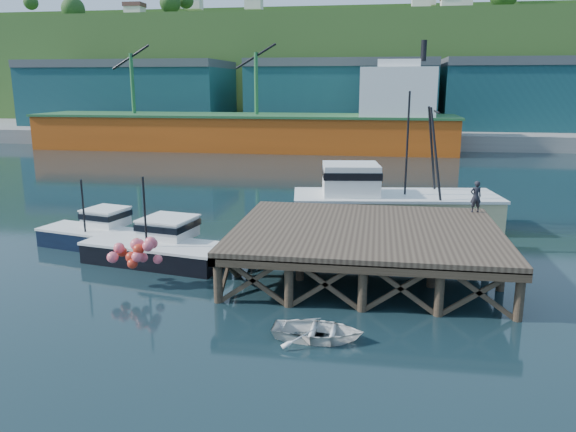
% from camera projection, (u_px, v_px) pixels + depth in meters
% --- Properties ---
extents(ground, '(300.00, 300.00, 0.00)m').
position_uv_depth(ground, '(250.00, 266.00, 26.96)').
color(ground, black).
rests_on(ground, ground).
extents(wharf, '(12.00, 10.00, 2.62)m').
position_uv_depth(wharf, '(366.00, 232.00, 25.48)').
color(wharf, brown).
rests_on(wharf, ground).
extents(far_quay, '(160.00, 40.00, 2.00)m').
position_uv_depth(far_quay, '(343.00, 130.00, 94.00)').
color(far_quay, gray).
rests_on(far_quay, ground).
extents(warehouse_left, '(32.00, 16.00, 9.00)m').
position_uv_depth(warehouse_left, '(131.00, 96.00, 93.32)').
color(warehouse_left, '#184D50').
rests_on(warehouse_left, far_quay).
extents(warehouse_mid, '(28.00, 16.00, 9.00)m').
position_uv_depth(warehouse_mid, '(342.00, 97.00, 87.94)').
color(warehouse_mid, '#184D50').
rests_on(warehouse_mid, far_quay).
extents(warehouse_right, '(30.00, 16.00, 9.00)m').
position_uv_depth(warehouse_right, '(544.00, 98.00, 83.32)').
color(warehouse_right, '#184D50').
rests_on(warehouse_right, far_quay).
extents(cargo_ship, '(55.50, 10.00, 13.75)m').
position_uv_depth(cargo_ship, '(268.00, 125.00, 73.63)').
color(cargo_ship, '#C64E12').
rests_on(cargo_ship, ground).
extents(hillside, '(220.00, 50.00, 22.00)m').
position_uv_depth(hillside, '(353.00, 72.00, 120.54)').
color(hillside, '#2D511E').
rests_on(hillside, ground).
extents(boat_navy, '(6.35, 3.99, 3.76)m').
position_uv_depth(boat_navy, '(97.00, 232.00, 30.11)').
color(boat_navy, black).
rests_on(boat_navy, ground).
extents(boat_black, '(7.43, 6.17, 4.37)m').
position_uv_depth(boat_black, '(159.00, 246.00, 27.44)').
color(boat_black, black).
rests_on(boat_black, ground).
extents(trawler, '(12.62, 5.94, 8.13)m').
position_uv_depth(trawler, '(391.00, 201.00, 33.75)').
color(trawler, beige).
rests_on(trawler, ground).
extents(dinghy, '(3.17, 2.30, 0.65)m').
position_uv_depth(dinghy, '(318.00, 331.00, 19.10)').
color(dinghy, silver).
rests_on(dinghy, ground).
extents(dockworker, '(0.67, 0.52, 1.62)m').
position_uv_depth(dockworker, '(476.00, 197.00, 28.53)').
color(dockworker, black).
rests_on(dockworker, wharf).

